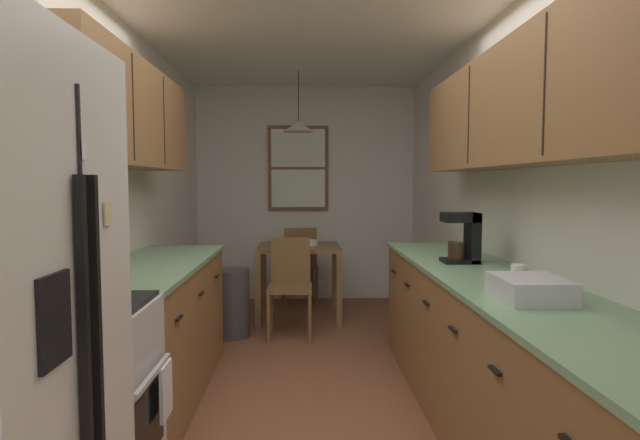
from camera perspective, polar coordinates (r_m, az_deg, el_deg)
name	(u,v)px	position (r m, az deg, el deg)	size (l,w,h in m)	color
ground_plane	(308,378)	(3.95, -1.28, -16.85)	(12.00, 12.00, 0.00)	brown
wall_left	(115,202)	(3.92, -21.49, 1.82)	(0.10, 9.00, 2.55)	silver
wall_right	(497,202)	(3.94, 18.73, 1.90)	(0.10, 9.00, 2.55)	silver
wall_back	(306,194)	(6.34, -1.57, 2.86)	(4.40, 0.10, 2.55)	silver
ceiling_slab	(308,11)	(3.87, -1.35, 21.83)	(4.40, 9.00, 0.08)	white
stove_range	(69,413)	(2.49, -25.68, -18.43)	(0.66, 0.58, 1.10)	silver
microwave_over_range	(30,120)	(2.37, -29.12, 9.54)	(0.39, 0.61, 0.34)	black
counter_left	(154,332)	(3.60, -17.68, -11.55)	(0.64, 1.88, 0.90)	olive
upper_cabinets_left	(124,115)	(3.49, -20.66, 10.71)	(0.33, 1.96, 0.64)	olive
counter_right	(494,360)	(3.08, 18.47, -14.25)	(0.64, 3.36, 0.90)	olive
upper_cabinets_right	(531,103)	(2.97, 22.01, 11.76)	(0.33, 3.04, 0.64)	olive
dining_table	(299,258)	(5.44, -2.32, -4.17)	(0.84, 0.80, 0.76)	brown
dining_chair_near	(290,281)	(4.86, -3.27, -6.71)	(0.41, 0.41, 0.90)	brown
dining_chair_far	(300,262)	(6.06, -2.23, -4.56)	(0.44, 0.44, 0.90)	brown
pendant_light	(298,127)	(5.41, -2.36, 10.15)	(0.32, 0.32, 0.62)	black
back_window	(298,168)	(6.27, -2.40, 5.67)	(0.72, 0.05, 1.00)	brown
trash_bin	(231,303)	(4.91, -9.72, -8.92)	(0.35, 0.35, 0.62)	#3F3F42
storage_canister	(110,269)	(2.82, -21.91, -5.02)	(0.11, 0.11, 0.16)	#D84C19
dish_towel	(166,391)	(2.50, -16.46, -17.43)	(0.02, 0.16, 0.24)	white
coffee_maker	(465,236)	(3.46, 15.53, -1.75)	(0.22, 0.18, 0.32)	black
mug_by_coffeemaker	(519,274)	(2.81, 20.90, -5.57)	(0.11, 0.08, 0.10)	white
dish_rack	(530,289)	(2.46, 21.98, -6.98)	(0.28, 0.34, 0.10)	silver
table_serving_bowl	(310,242)	(5.46, -1.13, -2.46)	(0.17, 0.17, 0.06)	silver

